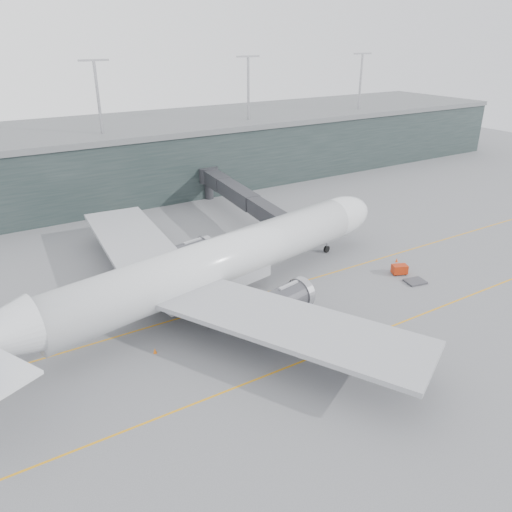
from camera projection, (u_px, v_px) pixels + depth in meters
ground at (180, 302)px, 68.86m from camera, size 320.00×320.00×0.00m
taxiline_a at (192, 314)px, 65.75m from camera, size 160.00×0.25×0.02m
taxiline_b at (256, 379)px, 53.32m from camera, size 160.00×0.25×0.02m
taxiline_lead_main at (160, 246)px, 86.79m from camera, size 0.25×60.00×0.02m
terminal at (71, 163)px, 110.80m from camera, size 240.00×36.00×29.00m
main_aircraft at (215, 264)px, 67.24m from camera, size 69.33×64.22×19.54m
jet_bridge at (232, 193)px, 97.78m from camera, size 8.34×46.26×7.04m
gse_cart at (400, 269)px, 76.39m from camera, size 2.64×2.20×1.54m
baggage_dolly at (415, 281)px, 74.10m from camera, size 3.25×2.80×0.29m
uld_a at (124, 272)px, 74.96m from camera, size 2.31×1.87×2.04m
uld_b at (134, 271)px, 75.77m from camera, size 2.25×2.04×1.68m
uld_c at (147, 266)px, 77.42m from camera, size 2.04×1.76×1.63m
cone_nose at (397, 260)px, 80.75m from camera, size 0.44×0.44×0.71m
cone_wing_stbd at (336, 344)px, 58.83m from camera, size 0.40×0.40×0.64m
cone_wing_port at (220, 259)px, 81.37m from camera, size 0.38×0.38×0.61m
cone_tail at (155, 351)px, 57.62m from camera, size 0.42×0.42×0.67m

